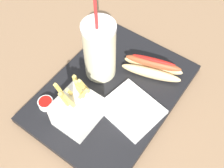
{
  "coord_description": "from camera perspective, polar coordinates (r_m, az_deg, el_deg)",
  "views": [
    {
      "loc": [
        0.33,
        0.23,
        0.63
      ],
      "look_at": [
        0.0,
        0.0,
        0.05
      ],
      "focal_mm": 44.9,
      "sensor_mm": 36.0,
      "label": 1
    }
  ],
  "objects": [
    {
      "name": "ground_plane",
      "position": [
        0.76,
        0.0,
        -2.58
      ],
      "size": [
        2.4,
        2.4,
        0.02
      ],
      "primitive_type": "cube",
      "color": "#8C6B4C"
    },
    {
      "name": "food_tray",
      "position": [
        0.74,
        0.0,
        -1.76
      ],
      "size": [
        0.42,
        0.31,
        0.02
      ],
      "primitive_type": "cube",
      "color": "black",
      "rests_on": "ground_plane"
    },
    {
      "name": "soda_cup",
      "position": [
        0.7,
        -2.53,
        6.84
      ],
      "size": [
        0.08,
        0.08,
        0.25
      ],
      "color": "beige",
      "rests_on": "food_tray"
    },
    {
      "name": "fries_basket",
      "position": [
        0.66,
        -7.14,
        -5.42
      ],
      "size": [
        0.1,
        0.09,
        0.15
      ],
      "color": "white",
      "rests_on": "food_tray"
    },
    {
      "name": "hot_dog_1",
      "position": [
        0.75,
        8.22,
        3.33
      ],
      "size": [
        0.1,
        0.17,
        0.06
      ],
      "color": "#E5C689",
      "rests_on": "food_tray"
    },
    {
      "name": "ketchup_cup_1",
      "position": [
        0.72,
        -13.33,
        -3.8
      ],
      "size": [
        0.04,
        0.04,
        0.02
      ],
      "color": "white",
      "rests_on": "food_tray"
    },
    {
      "name": "napkin_stack",
      "position": [
        0.7,
        4.01,
        -5.17
      ],
      "size": [
        0.14,
        0.16,
        0.01
      ],
      "primitive_type": "cube",
      "rotation": [
        0.0,
        0.0,
        -0.18
      ],
      "color": "white",
      "rests_on": "food_tray"
    }
  ]
}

